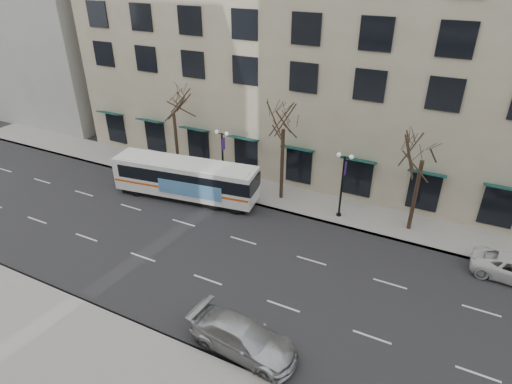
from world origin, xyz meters
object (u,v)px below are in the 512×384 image
Objects in this scene: silver_car at (243,338)px; tree_far_left at (173,102)px; lamp_post_left at (223,157)px; city_bus at (186,178)px; tree_far_right at (425,147)px; lamp_post_right at (342,183)px; tree_far_mid at (284,117)px.

tree_far_left is at bearing 49.10° from silver_car.
city_bus is at bearing -126.41° from lamp_post_left.
tree_far_right is 1.43× the size of silver_car.
lamp_post_left is at bearing -6.83° from tree_far_left.
lamp_post_left and lamp_post_right have the same top height.
tree_far_left is 20.00m from tree_far_right.
silver_car is at bearing -53.51° from city_bus.
tree_far_mid is 6.41m from lamp_post_right.
tree_far_mid is at bearing 21.45° from silver_car.
city_bus is 16.22m from silver_car.
tree_far_right reaches higher than lamp_post_left.
silver_car is (9.42, -14.16, -2.12)m from lamp_post_left.
tree_far_right is at bearing 0.00° from tree_far_left.
lamp_post_right is (-4.99, -0.60, -3.48)m from tree_far_right.
lamp_post_left is 17.14m from silver_car.
lamp_post_right is 0.92× the size of silver_car.
lamp_post_left reaches higher than silver_car.
tree_far_right reaches higher than city_bus.
tree_far_mid is at bearing 173.17° from lamp_post_right.
city_bus is at bearing 49.10° from silver_car.
silver_car is (4.43, -14.76, -6.09)m from tree_far_mid.
tree_far_mid reaches higher than city_bus.
tree_far_mid is at bearing 16.89° from city_bus.
tree_far_right is 1.55× the size of lamp_post_left.
lamp_post_left is 0.92× the size of silver_car.
tree_far_left is at bearing 126.51° from city_bus.
city_bus is at bearing -169.35° from tree_far_right.
city_bus is at bearing -155.25° from tree_far_mid.
tree_far_left is 6.66m from city_bus.
lamp_post_right reaches higher than city_bus.
silver_car is (14.43, -14.76, -5.88)m from tree_far_left.
tree_far_left reaches higher than city_bus.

